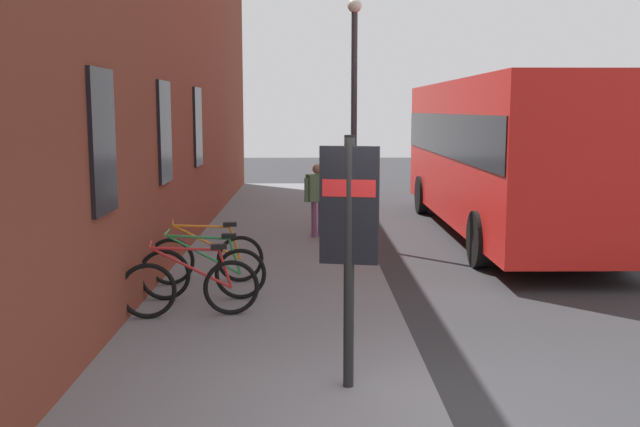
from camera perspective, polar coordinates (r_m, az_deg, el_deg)
ground at (r=12.58m, az=9.24°, el=-4.60°), size 60.00×60.00×0.00m
sidewalk_pavement at (r=14.34m, az=-3.08°, el=-2.69°), size 24.00×3.50×0.12m
station_facade at (r=15.35m, az=-10.93°, el=12.97°), size 22.00×0.65×8.17m
bicycle_under_window at (r=9.47m, az=-10.09°, el=-5.68°), size 0.48×1.76×0.97m
bicycle_nearest_sign at (r=10.27m, az=-9.13°, el=-4.56°), size 0.48×1.77×0.97m
bicycle_mid_rack at (r=11.22m, az=-8.89°, el=-3.48°), size 0.51×1.75×0.97m
transit_info_sign at (r=6.76m, az=2.30°, el=-0.64°), size 0.18×0.56×2.40m
city_bus at (r=16.42m, az=13.98°, el=4.99°), size 10.51×2.70×3.35m
pedestrian_near_bus at (r=15.10m, az=-0.22°, el=1.65°), size 0.38×0.53×1.52m
street_lamp at (r=14.56m, az=2.68°, el=9.01°), size 0.28×0.28×4.77m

